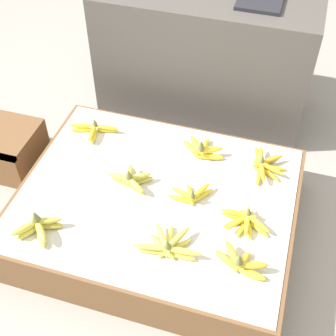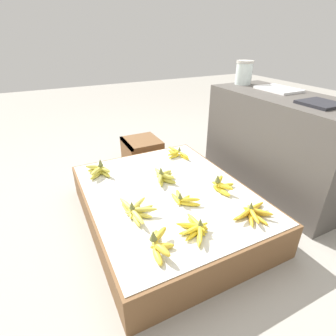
% 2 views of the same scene
% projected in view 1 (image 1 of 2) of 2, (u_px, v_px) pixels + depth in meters
% --- Properties ---
extents(ground_plane, '(10.00, 10.00, 0.00)m').
position_uv_depth(ground_plane, '(157.00, 226.00, 2.23)').
color(ground_plane, gray).
extents(display_platform, '(1.22, 0.98, 0.23)m').
position_uv_depth(display_platform, '(157.00, 211.00, 2.15)').
color(display_platform, brown).
rests_on(display_platform, ground_plane).
extents(back_vendor_table, '(1.16, 0.51, 0.72)m').
position_uv_depth(back_vendor_table, '(205.00, 55.00, 2.61)').
color(back_vendor_table, '#4C4742').
rests_on(back_vendor_table, ground_plane).
extents(wooden_crate, '(0.33, 0.32, 0.23)m').
position_uv_depth(wooden_crate, '(6.00, 148.00, 2.44)').
color(wooden_crate, brown).
rests_on(wooden_crate, ground_plane).
extents(banana_bunch_front_left, '(0.18, 0.15, 0.11)m').
position_uv_depth(banana_bunch_front_left, '(38.00, 228.00, 1.90)').
color(banana_bunch_front_left, gold).
rests_on(banana_bunch_front_left, display_platform).
extents(banana_bunch_front_midright, '(0.28, 0.17, 0.09)m').
position_uv_depth(banana_bunch_front_midright, '(168.00, 246.00, 1.85)').
color(banana_bunch_front_midright, '#DBCC4C').
rests_on(banana_bunch_front_midright, display_platform).
extents(banana_bunch_front_right, '(0.22, 0.13, 0.11)m').
position_uv_depth(banana_bunch_front_right, '(241.00, 262.00, 1.79)').
color(banana_bunch_front_right, gold).
rests_on(banana_bunch_front_right, display_platform).
extents(banana_bunch_middle_midleft, '(0.20, 0.17, 0.10)m').
position_uv_depth(banana_bunch_middle_midleft, '(131.00, 179.00, 2.09)').
color(banana_bunch_middle_midleft, gold).
rests_on(banana_bunch_middle_midleft, display_platform).
extents(banana_bunch_middle_midright, '(0.19, 0.13, 0.09)m').
position_uv_depth(banana_bunch_middle_midright, '(192.00, 195.00, 2.04)').
color(banana_bunch_middle_midright, yellow).
rests_on(banana_bunch_middle_midright, display_platform).
extents(banana_bunch_middle_right, '(0.22, 0.16, 0.08)m').
position_uv_depth(banana_bunch_middle_right, '(245.00, 220.00, 1.94)').
color(banana_bunch_middle_right, yellow).
rests_on(banana_bunch_middle_right, display_platform).
extents(banana_bunch_back_left, '(0.25, 0.15, 0.08)m').
position_uv_depth(banana_bunch_back_left, '(94.00, 130.00, 2.33)').
color(banana_bunch_back_left, yellow).
rests_on(banana_bunch_back_left, display_platform).
extents(banana_bunch_back_midright, '(0.22, 0.16, 0.11)m').
position_uv_depth(banana_bunch_back_midright, '(202.00, 149.00, 2.22)').
color(banana_bunch_back_midright, yellow).
rests_on(banana_bunch_back_midright, display_platform).
extents(banana_bunch_back_right, '(0.17, 0.25, 0.08)m').
position_uv_depth(banana_bunch_back_right, '(264.00, 165.00, 2.17)').
color(banana_bunch_back_right, gold).
rests_on(banana_bunch_back_right, display_platform).
extents(foam_tray_dark, '(0.22, 0.21, 0.02)m').
position_uv_depth(foam_tray_dark, '(260.00, 2.00, 2.26)').
color(foam_tray_dark, '#232328').
rests_on(foam_tray_dark, back_vendor_table).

